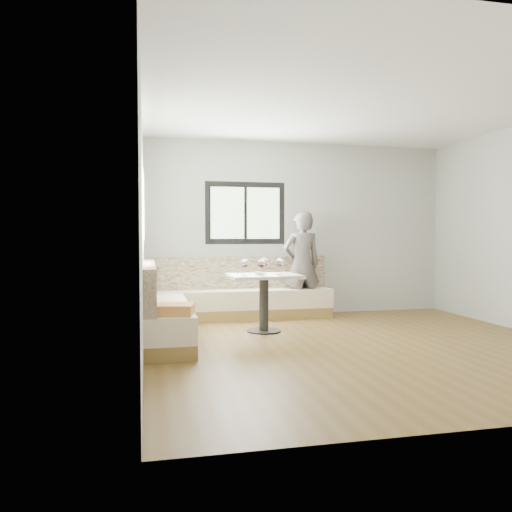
# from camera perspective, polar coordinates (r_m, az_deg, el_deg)

# --- Properties ---
(room) EXTENTS (5.01, 5.01, 2.81)m
(room) POSITION_cam_1_polar(r_m,az_deg,el_deg) (5.95, 11.18, 3.47)
(room) COLOR brown
(room) RESTS_ON ground
(banquette) EXTENTS (2.90, 2.80, 0.95)m
(banquette) POSITION_cam_1_polar(r_m,az_deg,el_deg) (7.11, -5.31, -5.40)
(banquette) COLOR olive
(banquette) RESTS_ON ground
(table) EXTENTS (0.95, 0.75, 0.77)m
(table) POSITION_cam_1_polar(r_m,az_deg,el_deg) (6.69, 0.91, -3.77)
(table) COLOR black
(table) RESTS_ON ground
(person) EXTENTS (0.63, 0.43, 1.66)m
(person) POSITION_cam_1_polar(r_m,az_deg,el_deg) (7.95, 5.27, -0.96)
(person) COLOR #5A5251
(person) RESTS_ON ground
(olive_ramekin) EXTENTS (0.10, 0.10, 0.04)m
(olive_ramekin) POSITION_cam_1_polar(r_m,az_deg,el_deg) (6.64, 0.30, -1.97)
(olive_ramekin) COLOR white
(olive_ramekin) RESTS_ON table
(wine_glass_a) EXTENTS (0.10, 0.10, 0.22)m
(wine_glass_a) POSITION_cam_1_polar(r_m,az_deg,el_deg) (6.45, -1.31, -0.90)
(wine_glass_a) COLOR white
(wine_glass_a) RESTS_ON table
(wine_glass_b) EXTENTS (0.10, 0.10, 0.22)m
(wine_glass_b) POSITION_cam_1_polar(r_m,az_deg,el_deg) (6.47, 0.64, -0.89)
(wine_glass_b) COLOR white
(wine_glass_b) RESTS_ON table
(wine_glass_c) EXTENTS (0.10, 0.10, 0.22)m
(wine_glass_c) POSITION_cam_1_polar(r_m,az_deg,el_deg) (6.58, 2.73, -0.84)
(wine_glass_c) COLOR white
(wine_glass_c) RESTS_ON table
(wine_glass_d) EXTENTS (0.10, 0.10, 0.22)m
(wine_glass_d) POSITION_cam_1_polar(r_m,az_deg,el_deg) (6.76, 0.99, -0.75)
(wine_glass_d) COLOR white
(wine_glass_d) RESTS_ON table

